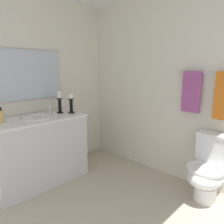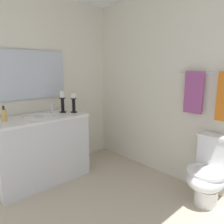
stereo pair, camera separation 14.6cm
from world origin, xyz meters
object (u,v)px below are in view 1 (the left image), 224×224
object	(u,v)px
sink_basin	(37,121)
soap_bottle	(1,116)
candle_holder_tall	(71,103)
towel_near_vanity	(191,92)
vanity_cabinet	(39,150)
toilet	(208,170)
mirror	(23,75)
towel_bar	(211,73)
candle_holder_short	(60,101)

from	to	relation	value
sink_basin	soap_bottle	world-z (taller)	soap_bottle
candle_holder_tall	towel_near_vanity	world-z (taller)	towel_near_vanity
vanity_cabinet	candle_holder_tall	bearing A→B (deg)	81.35
toilet	soap_bottle	bearing A→B (deg)	-140.00
toilet	sink_basin	bearing A→B (deg)	-147.98
mirror	toilet	distance (m)	2.50
mirror	towel_near_vanity	bearing A→B (deg)	37.52
vanity_cabinet	towel_bar	bearing A→B (deg)	39.20
mirror	toilet	bearing A→B (deg)	28.32
mirror	candle_holder_tall	world-z (taller)	mirror
candle_holder_tall	sink_basin	bearing A→B (deg)	-98.66
vanity_cabinet	candle_holder_short	distance (m)	0.70
vanity_cabinet	soap_bottle	size ratio (longest dim) A/B	6.64
vanity_cabinet	towel_near_vanity	size ratio (longest dim) A/B	2.43
towel_bar	sink_basin	bearing A→B (deg)	-140.82
towel_near_vanity	soap_bottle	bearing A→B (deg)	-130.35
vanity_cabinet	candle_holder_tall	xyz separation A→B (m)	(0.07, 0.48, 0.57)
sink_basin	soap_bottle	xyz separation A→B (m)	(-0.03, -0.40, 0.11)
candle_holder_short	soap_bottle	distance (m)	0.77
candle_holder_short	soap_bottle	bearing A→B (deg)	-89.53
sink_basin	candle_holder_short	size ratio (longest dim) A/B	1.34
vanity_cabinet	toilet	world-z (taller)	vanity_cabinet
mirror	soap_bottle	size ratio (longest dim) A/B	5.93
toilet	towel_bar	xyz separation A→B (m)	(-0.13, 0.22, 1.05)
sink_basin	mirror	world-z (taller)	mirror
sink_basin	toilet	world-z (taller)	sink_basin
candle_holder_short	toilet	xyz separation A→B (m)	(1.77, 0.71, -0.66)
sink_basin	towel_bar	distance (m)	2.15
soap_bottle	towel_near_vanity	distance (m)	2.23
sink_basin	mirror	bearing A→B (deg)	-179.80
soap_bottle	candle_holder_tall	bearing A→B (deg)	83.02
sink_basin	mirror	size ratio (longest dim) A/B	0.38
candle_holder_short	towel_bar	distance (m)	1.93
candle_holder_tall	candle_holder_short	xyz separation A→B (m)	(-0.11, -0.11, 0.02)
towel_bar	soap_bottle	bearing A→B (deg)	-133.83
mirror	soap_bottle	distance (m)	0.65
soap_bottle	toilet	size ratio (longest dim) A/B	0.24
candle_holder_tall	towel_bar	bearing A→B (deg)	28.45
mirror	towel_near_vanity	size ratio (longest dim) A/B	2.17
mirror	candle_holder_short	world-z (taller)	mirror
candle_holder_short	soap_bottle	size ratio (longest dim) A/B	1.67
candle_holder_tall	towel_bar	world-z (taller)	towel_bar
towel_near_vanity	candle_holder_tall	bearing A→B (deg)	-148.56
mirror	towel_near_vanity	distance (m)	2.12
vanity_cabinet	soap_bottle	distance (m)	0.64
soap_bottle	candle_holder_short	bearing A→B (deg)	90.47
candle_holder_short	towel_near_vanity	size ratio (longest dim) A/B	0.61
soap_bottle	towel_bar	size ratio (longest dim) A/B	0.22
candle_holder_short	toilet	bearing A→B (deg)	21.95
candle_holder_tall	toilet	world-z (taller)	candle_holder_tall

